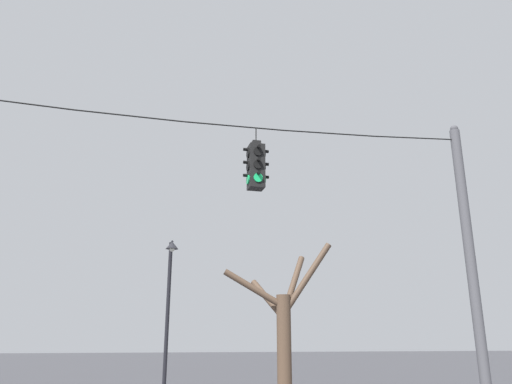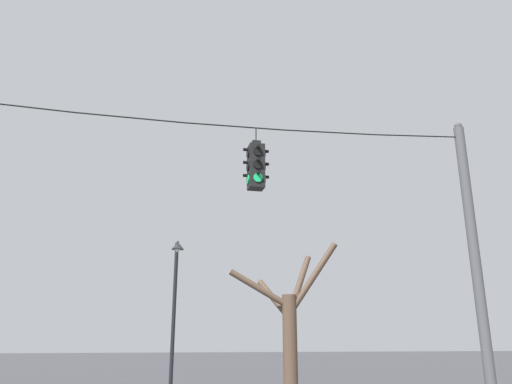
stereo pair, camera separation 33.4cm
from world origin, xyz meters
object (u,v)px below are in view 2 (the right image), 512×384
at_px(traffic_light_near_right_pole, 256,166).
at_px(street_lamp, 175,295).
at_px(bare_tree, 290,329).
at_px(utility_pole_right, 476,270).

xyz_separation_m(traffic_light_near_right_pole, street_lamp, (-1.25, 5.99, -2.32)).
bearing_deg(bare_tree, traffic_light_near_right_pole, -113.24).
relative_size(utility_pole_right, street_lamp, 1.43).
distance_m(traffic_light_near_right_pole, bare_tree, 6.76).
distance_m(utility_pole_right, bare_tree, 6.26).
bearing_deg(traffic_light_near_right_pole, bare_tree, 66.76).
xyz_separation_m(street_lamp, bare_tree, (3.57, -0.59, -1.03)).
bearing_deg(bare_tree, utility_pole_right, -61.46).
height_order(street_lamp, bare_tree, bare_tree).
relative_size(utility_pole_right, bare_tree, 1.42).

